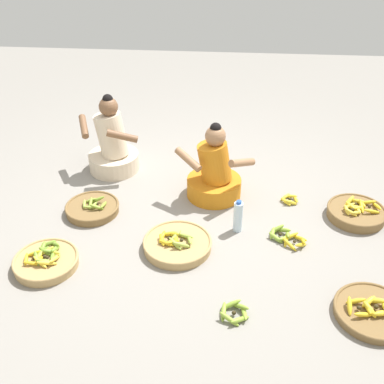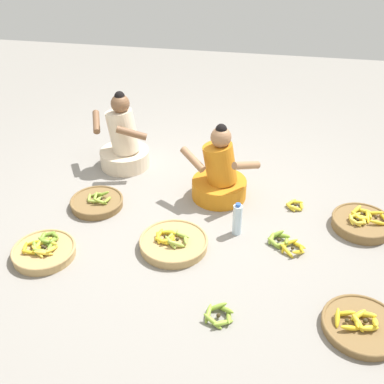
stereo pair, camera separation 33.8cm
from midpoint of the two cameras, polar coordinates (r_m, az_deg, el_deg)
name	(u,v)px [view 1 (the left image)]	position (r m, az deg, el deg)	size (l,w,h in m)	color
ground_plane	(194,212)	(4.29, -2.03, -2.52)	(10.00, 10.00, 0.00)	gray
vendor_woman_front	(214,174)	(4.38, 0.55, 2.19)	(0.76, 0.52, 0.76)	orange
vendor_woman_behind	(112,146)	(4.91, -11.69, 5.43)	(0.68, 0.52, 0.83)	beige
banana_basket_mid_right	(92,208)	(4.39, -14.27, -1.96)	(0.49, 0.49, 0.14)	brown
banana_basket_back_right	(372,311)	(3.50, 18.62, -13.78)	(0.54, 0.54, 0.14)	brown
banana_basket_back_center	(46,261)	(3.91, -19.86, -8.00)	(0.51, 0.51, 0.15)	tan
banana_basket_mid_left	(356,212)	(4.38, 17.43, -2.43)	(0.52, 0.52, 0.16)	brown
banana_basket_front_left	(177,244)	(3.86, -4.34, -6.42)	(0.57, 0.57, 0.15)	tan
loose_bananas_front_center	(235,312)	(3.34, 2.27, -14.61)	(0.23, 0.24, 0.09)	#8CAD38
loose_bananas_near_bicycle	(290,199)	(4.47, 9.77, -0.95)	(0.18, 0.20, 0.07)	yellow
loose_bananas_front_right	(286,237)	(3.99, 9.12, -5.51)	(0.34, 0.31, 0.10)	#8CAD38
water_bottle	(238,217)	(3.98, 3.24, -3.10)	(0.08, 0.08, 0.31)	silver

